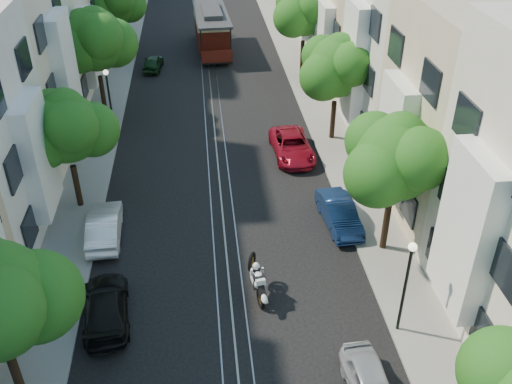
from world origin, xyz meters
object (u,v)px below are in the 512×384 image
object	(u,v)px
tree_e_b	(397,160)
tree_w_b	(67,129)
cable_car	(212,28)
tree_e_c	(338,68)
parked_car_w_far	(153,63)
parked_car_e_far	(292,146)
tree_w_c	(95,41)
parked_car_w_near	(106,306)
tree_w_d	(115,3)
lamp_west	(109,92)
tree_e_d	(305,11)
parked_car_e_mid	(339,213)
sportbike_rider	(257,279)
lamp_east	(407,275)
parked_car_w_mid	(104,226)

from	to	relation	value
tree_e_b	tree_w_b	bearing A→B (deg)	160.85
tree_e_b	cable_car	xyz separation A→B (m)	(-6.76, 28.25, -2.78)
tree_e_c	parked_car_w_far	world-z (taller)	tree_e_c
tree_e_b	parked_car_e_far	world-z (taller)	tree_e_b
tree_w_c	parked_car_w_near	size ratio (longest dim) A/B	1.65
tree_w_c	tree_w_d	distance (m)	11.01
lamp_west	parked_car_w_near	xyz separation A→B (m)	(1.37, -16.16, -2.22)
tree_e_d	parked_car_e_mid	distance (m)	20.40
tree_e_b	tree_w_b	xyz separation A→B (m)	(-14.40, 5.00, -0.34)
tree_e_c	tree_e_d	size ratio (longest dim) A/B	0.95
cable_car	tree_e_c	bearing A→B (deg)	-71.25
tree_e_d	parked_car_w_far	xyz separation A→B (m)	(-11.66, 2.21, -4.30)
parked_car_w_near	tree_e_d	bearing A→B (deg)	-122.42
tree_e_c	parked_car_e_mid	size ratio (longest dim) A/B	1.65
tree_w_b	cable_car	bearing A→B (deg)	71.81
tree_w_c	tree_w_d	size ratio (longest dim) A/B	1.09
cable_car	parked_car_w_near	bearing A→B (deg)	-102.47
parked_car_e_far	parked_car_w_far	size ratio (longest dim) A/B	1.38
tree_w_c	sportbike_rider	xyz separation A→B (m)	(8.25, -18.51, -4.13)
lamp_east	cable_car	bearing A→B (deg)	99.90
parked_car_e_far	parked_car_w_mid	size ratio (longest dim) A/B	1.13
tree_w_b	parked_car_w_far	size ratio (longest dim) A/B	1.86
cable_car	parked_car_e_mid	world-z (taller)	cable_car
tree_e_b	parked_car_e_far	xyz separation A→B (m)	(-2.86, 9.15, -4.09)
parked_car_w_far	sportbike_rider	bearing A→B (deg)	107.70
tree_w_b	cable_car	distance (m)	24.59
tree_w_b	parked_car_e_far	xyz separation A→B (m)	(11.54, 4.15, -3.75)
tree_w_d	lamp_east	size ratio (longest dim) A/B	1.57
tree_w_d	tree_e_d	bearing A→B (deg)	-19.15
tree_e_c	cable_car	size ratio (longest dim) A/B	0.75
parked_car_w_near	parked_car_w_mid	bearing A→B (deg)	-89.41
tree_w_b	parked_car_w_mid	world-z (taller)	tree_w_b
cable_car	parked_car_w_near	xyz separation A→B (m)	(-5.43, -31.38, -1.33)
tree_w_d	cable_car	distance (m)	8.18
parked_car_w_mid	parked_car_e_far	bearing A→B (deg)	-147.89
tree_e_b	parked_car_w_far	bearing A→B (deg)	115.71
tree_w_c	parked_car_w_near	distance (m)	19.77
parked_car_w_far	lamp_west	bearing A→B (deg)	86.41
cable_car	parked_car_w_far	world-z (taller)	cable_car
tree_e_c	tree_w_b	xyz separation A→B (m)	(-14.40, -6.00, -0.20)
sportbike_rider	parked_car_w_far	bearing A→B (deg)	92.00
lamp_west	tree_e_b	bearing A→B (deg)	-43.85
tree_w_d	tree_e_c	bearing A→B (deg)	-48.01
tree_e_b	lamp_east	world-z (taller)	tree_e_b
lamp_west	parked_car_w_near	size ratio (longest dim) A/B	0.97
tree_e_c	lamp_west	bearing A→B (deg)	171.51
lamp_east	lamp_west	world-z (taller)	same
sportbike_rider	cable_car	size ratio (longest dim) A/B	0.26
cable_car	parked_car_w_mid	xyz separation A→B (m)	(-6.10, -26.02, -1.28)
tree_e_c	sportbike_rider	xyz separation A→B (m)	(-6.15, -13.51, -3.66)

